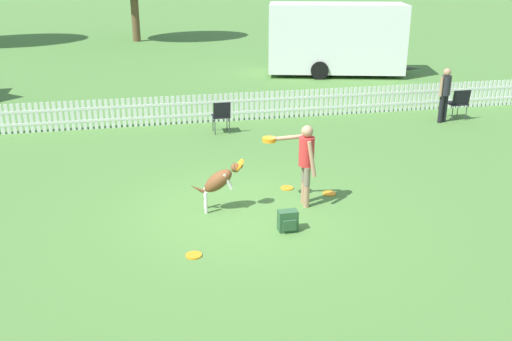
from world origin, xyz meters
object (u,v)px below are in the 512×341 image
object	(u,v)px
frisbee_midfield	(194,255)
folding_chair_blue_left	(458,101)
frisbee_near_handler	(287,188)
backpack_on_grass	(288,221)
spectator_standing	(445,90)
equipment_trailer	(336,38)
frisbee_near_dog	(329,193)
leaping_dog	(219,180)
folding_chair_green_right	(221,114)
handler_person	(304,156)

from	to	relation	value
frisbee_midfield	folding_chair_blue_left	bearing A→B (deg)	37.59
frisbee_midfield	frisbee_near_handler	bearing A→B (deg)	47.71
backpack_on_grass	spectator_standing	distance (m)	8.33
folding_chair_blue_left	equipment_trailer	world-z (taller)	equipment_trailer
frisbee_near_dog	folding_chair_blue_left	bearing A→B (deg)	39.58
spectator_standing	leaping_dog	bearing A→B (deg)	13.78
frisbee_near_handler	folding_chair_blue_left	size ratio (longest dim) A/B	0.29
folding_chair_green_right	equipment_trailer	bearing A→B (deg)	-128.38
equipment_trailer	frisbee_midfield	bearing A→B (deg)	-102.28
handler_person	spectator_standing	world-z (taller)	handler_person
handler_person	equipment_trailer	distance (m)	13.14
handler_person	spectator_standing	distance (m)	7.22
spectator_standing	frisbee_near_dog	bearing A→B (deg)	22.33
handler_person	spectator_standing	xyz separation A→B (m)	(5.51, 4.67, -0.05)
equipment_trailer	frisbee_near_dog	bearing A→B (deg)	-94.71
leaping_dog	frisbee_midfield	world-z (taller)	leaping_dog
leaping_dog	backpack_on_grass	distance (m)	1.52
frisbee_midfield	leaping_dog	bearing A→B (deg)	67.43
leaping_dog	frisbee_midfield	xyz separation A→B (m)	(-0.67, -1.62, -0.57)
handler_person	folding_chair_blue_left	size ratio (longest dim) A/B	1.74
folding_chair_blue_left	spectator_standing	bearing A→B (deg)	16.46
leaping_dog	frisbee_near_dog	xyz separation A→B (m)	(2.20, 0.28, -0.57)
frisbee_near_handler	folding_chair_green_right	size ratio (longest dim) A/B	0.29
folding_chair_green_right	frisbee_near_dog	bearing A→B (deg)	106.99
frisbee_near_dog	frisbee_midfield	bearing A→B (deg)	-146.46
leaping_dog	equipment_trailer	world-z (taller)	equipment_trailer
leaping_dog	equipment_trailer	distance (m)	13.73
leaping_dog	frisbee_near_handler	world-z (taller)	leaping_dog
frisbee_near_handler	equipment_trailer	distance (m)	12.47
handler_person	frisbee_near_dog	distance (m)	1.22
frisbee_near_handler	backpack_on_grass	distance (m)	1.90
folding_chair_blue_left	spectator_standing	size ratio (longest dim) A/B	0.58
handler_person	equipment_trailer	world-z (taller)	equipment_trailer
spectator_standing	equipment_trailer	xyz separation A→B (m)	(-0.49, 7.46, 0.52)
leaping_dog	folding_chair_green_right	distance (m)	4.92
spectator_standing	equipment_trailer	distance (m)	7.49
frisbee_near_dog	frisbee_near_handler	bearing A→B (deg)	148.07
frisbee_near_handler	frisbee_near_dog	bearing A→B (deg)	-31.93
frisbee_near_dog	frisbee_midfield	world-z (taller)	same
frisbee_near_handler	folding_chair_blue_left	distance (m)	7.34
frisbee_midfield	folding_chair_green_right	size ratio (longest dim) A/B	0.29
handler_person	frisbee_near_handler	size ratio (longest dim) A/B	6.08
handler_person	folding_chair_green_right	size ratio (longest dim) A/B	1.79
frisbee_near_handler	frisbee_midfield	world-z (taller)	same
folding_chair_green_right	spectator_standing	world-z (taller)	spectator_standing
frisbee_near_dog	folding_chair_green_right	size ratio (longest dim) A/B	0.29
leaping_dog	folding_chair_green_right	world-z (taller)	leaping_dog
frisbee_near_handler	folding_chair_blue_left	world-z (taller)	folding_chair_blue_left
backpack_on_grass	folding_chair_blue_left	world-z (taller)	folding_chair_blue_left
leaping_dog	spectator_standing	xyz separation A→B (m)	(7.05, 4.58, 0.33)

